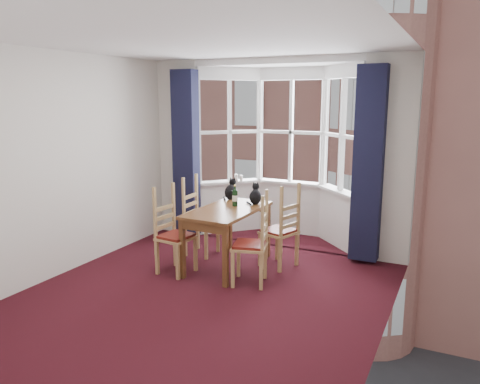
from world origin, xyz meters
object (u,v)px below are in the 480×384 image
Objects in this scene: chair_left_far at (196,222)px; wine_bottle at (235,197)px; chair_right_near at (257,247)px; cat_right at (255,196)px; dining_table at (228,217)px; cat_left at (231,191)px; candle_short at (241,178)px; chair_left_near at (170,236)px; candle_tall at (236,178)px; chair_right_far at (284,233)px.

wine_bottle is at bearing -9.56° from chair_left_far.
cat_right is (-0.37, 0.78, 0.44)m from chair_right_near.
cat_left reaches higher than dining_table.
candle_short is (-1.12, 1.90, 0.45)m from chair_right_near.
dining_table is 1.47× the size of chair_right_near.
cat_right reaches higher than chair_right_near.
cat_right is 1.06× the size of wine_bottle.
chair_right_near is at bearing -48.32° from cat_left.
chair_right_near is (1.18, 0.10, 0.00)m from chair_left_near.
candle_tall is (-0.83, 1.09, 0.02)m from cat_right.
chair_right_far is at bearing -14.87° from cat_left.
candle_short reaches higher than chair_left_far.
cat_left is (-0.91, 0.24, 0.45)m from chair_right_far.
wine_bottle is at bearing -130.29° from cat_right.
candle_tall is (-1.30, 1.21, 0.46)m from chair_right_far.
dining_table is at bearing 147.89° from chair_right_near.
candle_short is (-0.32, 0.99, 0.00)m from cat_left.
cat_left is (0.45, 0.24, 0.45)m from chair_left_far.
chair_left_far is 2.89× the size of cat_left.
cat_left is 3.02× the size of candle_short.
candle_short is at bearing 88.46° from chair_left_near.
candle_tall is (-1.20, 1.87, 0.46)m from chair_right_near.
cat_left is 2.61× the size of candle_tall.
candle_short is (0.07, 0.03, -0.01)m from candle_tall.
chair_right_far is 2.89× the size of cat_left.
chair_right_near is at bearing -57.37° from candle_tall.
cat_right is (0.81, 0.88, 0.44)m from chair_left_near.
cat_left is at bearing 112.23° from dining_table.
chair_left_far is (-0.67, 0.29, -0.22)m from dining_table.
chair_right_near is at bearing -32.11° from dining_table.
cat_right reaches higher than candle_tall.
chair_right_far is (1.35, 0.00, 0.00)m from chair_left_far.
wine_bottle is at bearing 46.84° from chair_left_near.
wine_bottle is 2.36× the size of candle_tall.
chair_right_far is 1.80m from candle_short.
candle_short is (-0.75, 1.12, 0.01)m from cat_right.
chair_left_near is 2.89× the size of cat_left.
chair_left_near is at bearing -91.54° from candle_short.
wine_bottle is 1.46m from candle_short.
wine_bottle is (0.69, -0.12, 0.45)m from chair_left_far.
candle_tall is at bearing 137.11° from chair_right_far.
candle_tall is at bearing 112.09° from cat_left.
cat_right is at bearing -56.10° from candle_short.
cat_right is 1.37m from candle_tall.
chair_left_near is 2.05m from candle_short.
chair_right_near is (0.59, -0.37, -0.22)m from dining_table.
dining_table is 12.82× the size of candle_short.
cat_left is (-0.22, 0.54, 0.23)m from dining_table.
cat_left is 1.05× the size of cat_right.
chair_left_near is at bearing -175.00° from chair_right_near.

